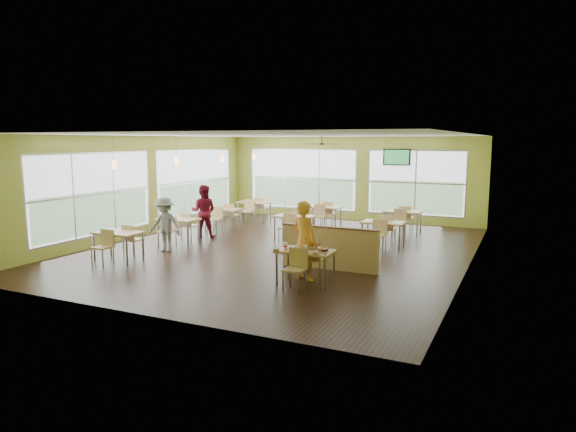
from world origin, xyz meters
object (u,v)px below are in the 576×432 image
(half_wall_divider, at_px, (329,248))
(man_plaid, at_px, (304,241))
(food_basket, at_px, (323,249))
(main_table, at_px, (305,256))

(half_wall_divider, bearing_deg, man_plaid, -97.97)
(half_wall_divider, height_order, food_basket, half_wall_divider)
(main_table, height_order, food_basket, main_table)
(main_table, distance_m, food_basket, 0.41)
(main_table, distance_m, man_plaid, 0.43)
(man_plaid, xyz_separation_m, food_basket, (0.53, -0.23, -0.10))
(half_wall_divider, bearing_deg, food_basket, -74.86)
(main_table, relative_size, half_wall_divider, 0.63)
(man_plaid, bearing_deg, food_basket, 176.14)
(half_wall_divider, xyz_separation_m, man_plaid, (-0.16, -1.14, 0.36))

